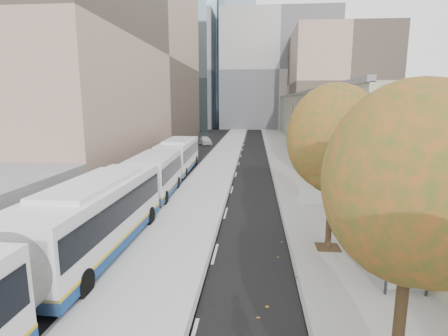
# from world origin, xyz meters

# --- Properties ---
(bus_platform) EXTENTS (4.25, 150.00, 0.15)m
(bus_platform) POSITION_xyz_m (-3.88, 35.00, 0.07)
(bus_platform) COLOR silver
(bus_platform) RESTS_ON ground
(sidewalk) EXTENTS (4.75, 150.00, 0.08)m
(sidewalk) POSITION_xyz_m (4.12, 35.00, 0.04)
(sidewalk) COLOR gray
(sidewalk) RESTS_ON ground
(building_tan) EXTENTS (18.00, 92.00, 8.00)m
(building_tan) POSITION_xyz_m (15.50, 64.00, 4.00)
(building_tan) COLOR gray
(building_tan) RESTS_ON ground
(building_midrise) EXTENTS (24.00, 46.00, 25.00)m
(building_midrise) POSITION_xyz_m (-22.50, 41.00, 12.50)
(building_midrise) COLOR tan
(building_midrise) RESTS_ON ground
(building_far_block) EXTENTS (30.00, 18.00, 30.00)m
(building_far_block) POSITION_xyz_m (6.00, 96.00, 15.00)
(building_far_block) COLOR #ADA79F
(building_far_block) RESTS_ON ground
(bus_shelter) EXTENTS (1.90, 4.40, 2.53)m
(bus_shelter) POSITION_xyz_m (5.69, 10.96, 2.19)
(bus_shelter) COLOR #383A3F
(bus_shelter) RESTS_ON sidewalk
(tree_b) EXTENTS (4.00, 4.00, 6.97)m
(tree_b) POSITION_xyz_m (3.60, 5.00, 5.04)
(tree_b) COLOR black
(tree_b) RESTS_ON sidewalk
(tree_c) EXTENTS (4.20, 4.20, 7.28)m
(tree_c) POSITION_xyz_m (3.60, 13.00, 5.25)
(tree_c) COLOR black
(tree_c) RESTS_ON sidewalk
(bus_near) EXTENTS (3.09, 19.21, 3.20)m
(bus_near) POSITION_xyz_m (-7.11, 7.36, 1.75)
(bus_near) COLOR white
(bus_near) RESTS_ON ground
(bus_far) EXTENTS (3.33, 18.40, 3.05)m
(bus_far) POSITION_xyz_m (-7.34, 27.11, 1.67)
(bus_far) COLOR white
(bus_far) RESTS_ON ground
(distant_car) EXTENTS (2.94, 4.45, 1.41)m
(distant_car) POSITION_xyz_m (-7.98, 53.80, 0.70)
(distant_car) COLOR silver
(distant_car) RESTS_ON ground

